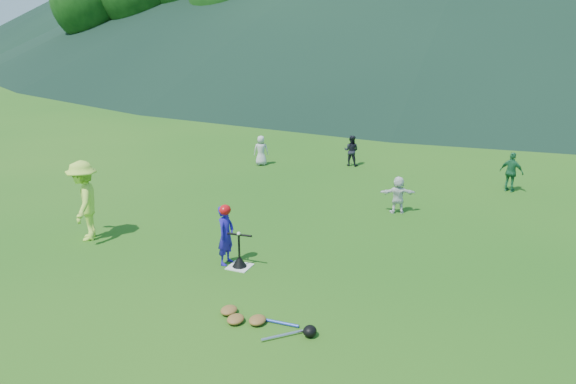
% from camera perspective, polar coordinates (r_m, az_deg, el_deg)
% --- Properties ---
extents(ground, '(120.00, 120.00, 0.00)m').
position_cam_1_polar(ground, '(11.66, -4.94, -7.61)').
color(ground, '#175413').
rests_on(ground, ground).
extents(home_plate, '(0.45, 0.45, 0.02)m').
position_cam_1_polar(home_plate, '(11.66, -4.94, -7.56)').
color(home_plate, silver).
rests_on(home_plate, ground).
extents(baseball, '(0.08, 0.08, 0.08)m').
position_cam_1_polar(baseball, '(11.37, -5.03, -4.23)').
color(baseball, white).
rests_on(baseball, batting_tee).
extents(batter_child, '(0.31, 0.46, 1.26)m').
position_cam_1_polar(batter_child, '(11.62, -6.33, -4.38)').
color(batter_child, '#21169D').
rests_on(batter_child, ground).
extents(adult_coach, '(1.22, 1.38, 1.85)m').
position_cam_1_polar(adult_coach, '(13.54, -19.99, -0.85)').
color(adult_coach, '#BDEA45').
rests_on(adult_coach, ground).
extents(fielder_a, '(0.59, 0.51, 1.03)m').
position_cam_1_polar(fielder_a, '(19.38, -2.75, 4.24)').
color(fielder_a, '#BABABA').
rests_on(fielder_a, ground).
extents(fielder_b, '(0.53, 0.42, 1.06)m').
position_cam_1_polar(fielder_b, '(19.40, 6.45, 4.20)').
color(fielder_b, black).
rests_on(fielder_b, ground).
extents(fielder_c, '(0.74, 0.48, 1.17)m').
position_cam_1_polar(fielder_c, '(17.60, 21.75, 1.88)').
color(fielder_c, '#1E673A').
rests_on(fielder_c, ground).
extents(fielder_d, '(0.96, 0.61, 0.99)m').
position_cam_1_polar(fielder_d, '(14.85, 11.12, -0.27)').
color(fielder_d, white).
rests_on(fielder_d, ground).
extents(batting_tee, '(0.30, 0.30, 0.68)m').
position_cam_1_polar(batting_tee, '(11.61, -4.95, -7.03)').
color(batting_tee, black).
rests_on(batting_tee, home_plate).
extents(batter_gear, '(0.73, 0.26, 0.62)m').
position_cam_1_polar(batter_gear, '(11.42, -6.32, -2.02)').
color(batter_gear, red).
rests_on(batter_gear, ground).
extents(equipment_pile, '(1.80, 0.77, 0.19)m').
position_cam_1_polar(equipment_pile, '(9.63, -3.15, -12.89)').
color(equipment_pile, olive).
rests_on(equipment_pile, ground).
extents(outfield_fence, '(70.07, 0.08, 1.33)m').
position_cam_1_polar(outfield_fence, '(37.85, 15.81, 10.34)').
color(outfield_fence, gray).
rests_on(outfield_fence, ground).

